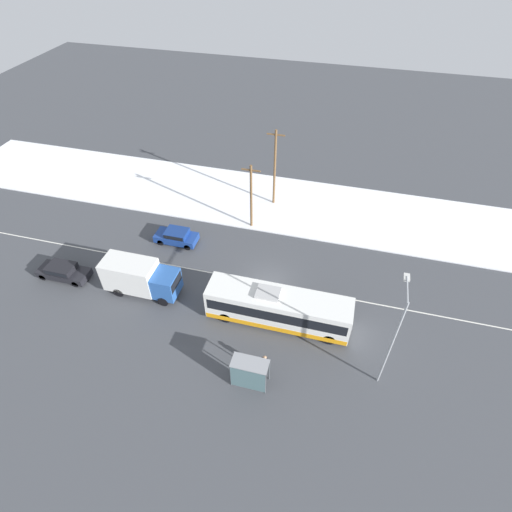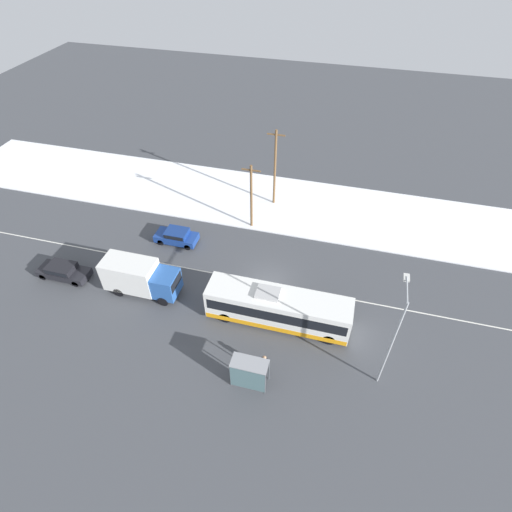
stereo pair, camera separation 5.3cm
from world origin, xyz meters
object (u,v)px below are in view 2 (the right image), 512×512
(pedestrian_at_stop, at_px, (264,362))
(bus_shelter, at_px, (249,372))
(box_truck, at_px, (139,276))
(sedan_car, at_px, (177,236))
(parked_car_near_truck, at_px, (63,270))
(streetlamp, at_px, (395,331))
(city_bus, at_px, (278,308))
(utility_pole_snowlot, at_px, (275,167))
(utility_pole_roadside, at_px, (251,196))

(pedestrian_at_stop, relative_size, bus_shelter, 0.69)
(box_truck, height_order, bus_shelter, box_truck)
(box_truck, xyz_separation_m, pedestrian_at_stop, (11.87, -4.81, -0.66))
(sedan_car, bearing_deg, bus_shelter, 129.90)
(parked_car_near_truck, relative_size, streetlamp, 0.54)
(box_truck, distance_m, pedestrian_at_stop, 12.82)
(city_bus, xyz_separation_m, parked_car_near_truck, (-19.28, -0.03, -0.80))
(streetlamp, bearing_deg, pedestrian_at_stop, -167.92)
(sedan_car, xyz_separation_m, pedestrian_at_stop, (11.53, -11.49, 0.30))
(utility_pole_snowlot, bearing_deg, bus_shelter, -81.64)
(parked_car_near_truck, bearing_deg, bus_shelter, -17.91)
(parked_car_near_truck, bearing_deg, utility_pole_snowlot, 45.33)
(pedestrian_at_stop, bearing_deg, parked_car_near_truck, 166.65)
(city_bus, xyz_separation_m, streetlamp, (7.93, -2.93, 3.67))
(box_truck, bearing_deg, pedestrian_at_stop, -22.06)
(bus_shelter, distance_m, streetlamp, 9.83)
(parked_car_near_truck, bearing_deg, sedan_car, 41.55)
(utility_pole_roadside, bearing_deg, box_truck, -121.52)
(pedestrian_at_stop, distance_m, utility_pole_snowlot, 20.83)
(bus_shelter, bearing_deg, box_truck, 150.76)
(utility_pole_roadside, bearing_deg, pedestrian_at_stop, -71.68)
(box_truck, relative_size, utility_pole_snowlot, 0.74)
(city_bus, height_order, utility_pole_roadside, utility_pole_roadside)
(pedestrian_at_stop, bearing_deg, streetlamp, 12.08)
(sedan_car, distance_m, parked_car_near_truck, 10.41)
(parked_car_near_truck, bearing_deg, utility_pole_roadside, 38.17)
(parked_car_near_truck, height_order, bus_shelter, bus_shelter)
(pedestrian_at_stop, height_order, bus_shelter, bus_shelter)
(box_truck, height_order, parked_car_near_truck, box_truck)
(city_bus, distance_m, bus_shelter, 6.08)
(parked_car_near_truck, bearing_deg, city_bus, 0.09)
(city_bus, distance_m, pedestrian_at_stop, 4.64)
(city_bus, relative_size, utility_pole_roadside, 1.60)
(box_truck, height_order, utility_pole_snowlot, utility_pole_snowlot)
(sedan_car, distance_m, utility_pole_roadside, 8.15)
(sedan_car, bearing_deg, utility_pole_roadside, -146.46)
(box_truck, xyz_separation_m, utility_pole_roadside, (6.67, 10.88, 1.96))
(pedestrian_at_stop, relative_size, utility_pole_roadside, 0.25)
(box_truck, relative_size, sedan_car, 1.55)
(city_bus, relative_size, pedestrian_at_stop, 6.45)
(city_bus, height_order, streetlamp, streetlamp)
(city_bus, bearing_deg, pedestrian_at_stop, -89.39)
(box_truck, xyz_separation_m, bus_shelter, (11.13, -6.23, -0.06))
(city_bus, height_order, parked_car_near_truck, city_bus)
(utility_pole_snowlot, bearing_deg, box_truck, -117.37)
(city_bus, bearing_deg, sedan_car, 149.10)
(box_truck, bearing_deg, bus_shelter, -29.24)
(bus_shelter, height_order, utility_pole_snowlot, utility_pole_snowlot)
(pedestrian_at_stop, relative_size, utility_pole_snowlot, 0.20)
(city_bus, height_order, box_truck, city_bus)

